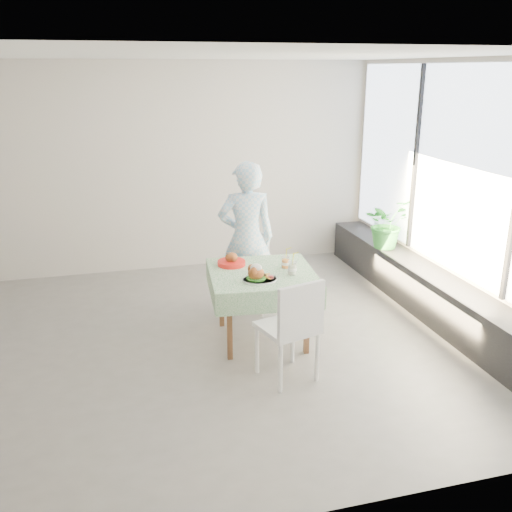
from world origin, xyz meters
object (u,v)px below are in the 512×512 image
object	(u,v)px
potted_plant	(387,223)
chair_near	(288,348)
chair_far	(249,287)
diner	(246,238)
main_dish	(258,275)
juice_cup_orange	(286,263)
cafe_table	(262,298)

from	to	relation	value
potted_plant	chair_near	bearing A→B (deg)	-135.04
chair_far	chair_near	bearing A→B (deg)	-91.94
diner	main_dish	world-z (taller)	diner
juice_cup_orange	chair_far	bearing A→B (deg)	104.70
chair_far	potted_plant	size ratio (longest dim) A/B	1.38
main_dish	cafe_table	bearing A→B (deg)	65.48
chair_near	potted_plant	size ratio (longest dim) A/B	1.52
chair_far	juice_cup_orange	xyz separation A→B (m)	(0.19, -0.74, 0.53)
diner	potted_plant	distance (m)	1.97
chair_far	potted_plant	xyz separation A→B (m)	(1.90, 0.34, 0.55)
juice_cup_orange	potted_plant	world-z (taller)	potted_plant
cafe_table	chair_far	world-z (taller)	chair_far
cafe_table	main_dish	xyz separation A→B (m)	(-0.11, -0.24, 0.34)
cafe_table	main_dish	bearing A→B (deg)	-114.52
chair_near	cafe_table	bearing A→B (deg)	90.94
juice_cup_orange	diner	bearing A→B (deg)	108.19
cafe_table	potted_plant	bearing A→B (deg)	29.92
chair_far	potted_plant	bearing A→B (deg)	10.11
main_dish	potted_plant	xyz separation A→B (m)	(2.07, 1.37, 0.02)
cafe_table	juice_cup_orange	distance (m)	0.43
chair_far	diner	size ratio (longest dim) A/B	0.50
diner	chair_near	bearing A→B (deg)	94.44
main_dish	potted_plant	world-z (taller)	potted_plant
chair_near	potted_plant	xyz separation A→B (m)	(1.95, 1.95, 0.52)
chair_far	main_dish	xyz separation A→B (m)	(-0.18, -1.03, 0.53)
diner	juice_cup_orange	bearing A→B (deg)	113.24
cafe_table	chair_near	xyz separation A→B (m)	(0.01, -0.82, -0.16)
chair_near	juice_cup_orange	bearing A→B (deg)	73.94
main_dish	juice_cup_orange	xyz separation A→B (m)	(0.37, 0.29, 0.00)
cafe_table	main_dish	world-z (taller)	main_dish
cafe_table	potted_plant	distance (m)	2.29
main_dish	potted_plant	size ratio (longest dim) A/B	0.53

